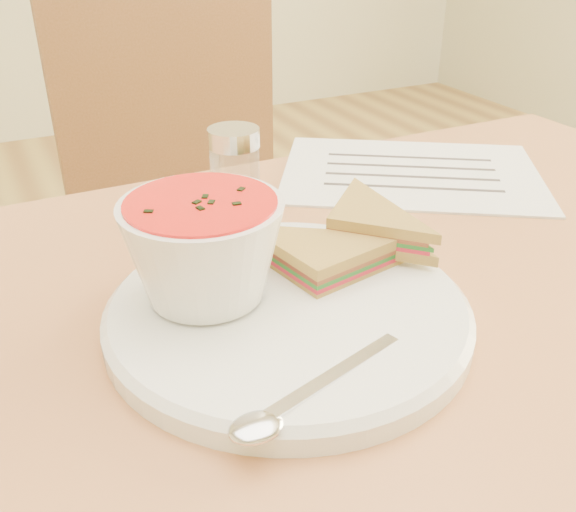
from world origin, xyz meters
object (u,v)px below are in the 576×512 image
chair_far (214,274)px  soup_bowl (204,255)px  condiment_shaker (235,173)px  plate (288,314)px

chair_far → soup_bowl: (-0.19, -0.53, 0.35)m
soup_bowl → condiment_shaker: (0.10, 0.18, -0.01)m
plate → condiment_shaker: (0.04, 0.21, 0.04)m
soup_bowl → condiment_shaker: bearing=60.6°
soup_bowl → condiment_shaker: size_ratio=1.30×
chair_far → condiment_shaker: size_ratio=9.37×
plate → condiment_shaker: bearing=78.7°
chair_far → condiment_shaker: (-0.09, -0.35, 0.34)m
chair_far → plate: 0.65m
plate → chair_far: bearing=76.7°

